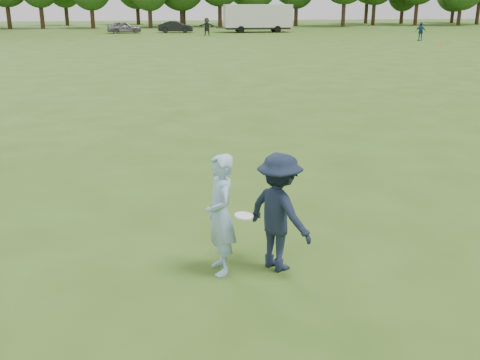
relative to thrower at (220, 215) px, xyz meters
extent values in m
plane|color=#344F16|center=(0.37, 0.30, -0.91)|extent=(200.00, 200.00, 0.00)
imported|color=#92BAE2|center=(0.00, 0.00, 0.00)|extent=(0.52, 0.72, 1.82)
imported|color=#172033|center=(0.87, 0.00, -0.01)|extent=(1.20, 1.34, 1.80)
imported|color=navy|center=(24.50, 44.84, -0.06)|extent=(0.97, 1.02, 1.71)
imported|color=#2A2A2A|center=(4.94, 55.95, 0.04)|extent=(1.84, 0.99, 1.89)
imported|color=slate|center=(-4.23, 61.34, -0.24)|extent=(4.11, 2.09, 1.34)
imported|color=black|center=(1.75, 61.38, -0.24)|extent=(4.18, 1.85, 1.34)
cone|color=orange|center=(23.90, 39.33, -0.76)|extent=(0.28, 0.28, 0.30)
cylinder|color=white|center=(0.31, -0.26, 0.06)|extent=(0.29, 0.29, 0.06)
cube|color=silver|center=(11.50, 60.94, 0.99)|extent=(8.00, 2.50, 2.60)
cube|color=black|center=(11.50, 60.94, -0.41)|extent=(7.60, 2.30, 0.25)
cylinder|color=black|center=(9.30, 59.69, -0.51)|extent=(0.80, 0.25, 0.80)
cylinder|color=black|center=(9.30, 62.19, -0.51)|extent=(0.80, 0.25, 0.80)
cylinder|color=black|center=(13.70, 59.69, -0.51)|extent=(0.80, 0.25, 0.80)
cylinder|color=black|center=(13.70, 62.19, -0.51)|extent=(0.80, 0.25, 0.80)
cube|color=#333333|center=(7.10, 60.94, -0.36)|extent=(1.20, 0.15, 0.12)
cylinder|color=#332114|center=(-19.86, 73.77, 0.95)|extent=(0.56, 0.56, 3.71)
cylinder|color=#332114|center=(-15.53, 73.39, 0.82)|extent=(0.56, 0.56, 3.46)
cylinder|color=#332114|center=(-8.95, 73.25, 0.66)|extent=(0.56, 0.56, 3.14)
cylinder|color=#332114|center=(-1.24, 72.99, 0.60)|extent=(0.56, 0.56, 3.01)
cylinder|color=#332114|center=(3.19, 75.37, 0.70)|extent=(0.56, 0.56, 3.23)
cylinder|color=#332114|center=(8.61, 75.27, 0.98)|extent=(0.56, 0.56, 3.77)
cylinder|color=#332114|center=(13.74, 75.85, 0.76)|extent=(0.56, 0.56, 3.33)
cylinder|color=#332114|center=(19.95, 76.11, 0.70)|extent=(0.56, 0.56, 3.22)
cylinder|color=#332114|center=(26.20, 73.17, 1.17)|extent=(0.56, 0.56, 4.15)
cylinder|color=#332114|center=(32.09, 76.69, 1.06)|extent=(0.56, 0.56, 3.95)
cylinder|color=#332114|center=(38.22, 75.30, 1.04)|extent=(0.56, 0.56, 3.90)
cylinder|color=#332114|center=(44.54, 74.07, 0.67)|extent=(0.56, 0.56, 3.16)
cylinder|color=#332114|center=(48.93, 76.49, 1.24)|extent=(0.56, 0.56, 4.29)
cylinder|color=#332114|center=(-13.57, 82.22, 0.74)|extent=(0.56, 0.56, 3.29)
cylinder|color=#332114|center=(-3.13, 83.69, 0.73)|extent=(0.56, 0.56, 3.28)
cylinder|color=#332114|center=(3.82, 82.14, 0.65)|extent=(0.56, 0.56, 3.11)
cylinder|color=#332114|center=(13.25, 83.56, 0.84)|extent=(0.56, 0.56, 3.50)
cylinder|color=#332114|center=(21.03, 84.15, 0.99)|extent=(0.56, 0.56, 3.80)
cylinder|color=#332114|center=(33.09, 82.41, 1.01)|extent=(0.56, 0.56, 3.84)
cylinder|color=#332114|center=(38.62, 81.24, 0.38)|extent=(0.56, 0.56, 2.58)
cylinder|color=#332114|center=(48.09, 82.68, 0.40)|extent=(0.56, 0.56, 2.62)
camera|label=1|loc=(-0.84, -7.57, 3.01)|focal=42.00mm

